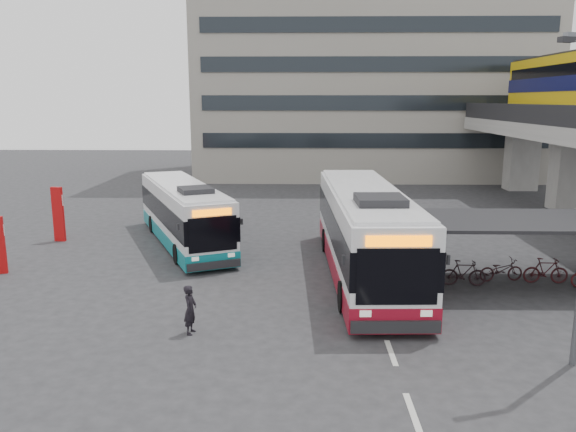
{
  "coord_description": "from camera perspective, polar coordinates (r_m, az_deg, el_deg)",
  "views": [
    {
      "loc": [
        -0.04,
        -17.47,
        6.87
      ],
      "look_at": [
        -0.55,
        5.92,
        2.0
      ],
      "focal_mm": 35.0,
      "sensor_mm": 36.0,
      "label": 1
    }
  ],
  "objects": [
    {
      "name": "bike_shelter",
      "position": [
        22.82,
        23.13,
        -2.97
      ],
      "size": [
        10.0,
        4.0,
        2.54
      ],
      "color": "#595B60",
      "rests_on": "ground"
    },
    {
      "name": "sign_totem_north",
      "position": [
        29.71,
        -22.31,
        0.24
      ],
      "size": [
        0.59,
        0.24,
        2.7
      ],
      "rotation": [
        0.0,
        0.0,
        -0.13
      ],
      "color": "#B20A0C",
      "rests_on": "ground"
    },
    {
      "name": "road_markings",
      "position": [
        16.21,
        10.43,
        -13.49
      ],
      "size": [
        0.15,
        7.6,
        0.01
      ],
      "color": "beige",
      "rests_on": "ground"
    },
    {
      "name": "ground",
      "position": [
        18.77,
        1.31,
        -9.71
      ],
      "size": [
        120.0,
        120.0,
        0.0
      ],
      "primitive_type": "plane",
      "color": "#28282B",
      "rests_on": "ground"
    },
    {
      "name": "bus_main",
      "position": [
        22.31,
        7.83,
        -1.68
      ],
      "size": [
        3.14,
        12.67,
        3.72
      ],
      "rotation": [
        0.0,
        0.0,
        0.03
      ],
      "color": "white",
      "rests_on": "ground"
    },
    {
      "name": "bus_teal",
      "position": [
        27.49,
        -10.54,
        0.2
      ],
      "size": [
        6.42,
        10.62,
        3.13
      ],
      "rotation": [
        0.0,
        0.0,
        0.42
      ],
      "color": "white",
      "rests_on": "ground"
    },
    {
      "name": "pedestrian",
      "position": [
        17.14,
        -9.9,
        -9.34
      ],
      "size": [
        0.44,
        0.59,
        1.5
      ],
      "primitive_type": "imported",
      "rotation": [
        0.0,
        0.0,
        1.42
      ],
      "color": "black",
      "rests_on": "ground"
    },
    {
      "name": "office_block",
      "position": [
        54.1,
        8.04,
        17.62
      ],
      "size": [
        30.0,
        15.0,
        25.0
      ],
      "primitive_type": "cube",
      "color": "gray",
      "rests_on": "ground"
    }
  ]
}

